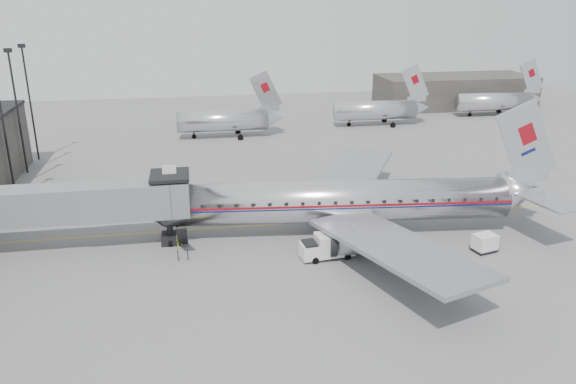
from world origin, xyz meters
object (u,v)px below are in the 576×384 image
at_px(service_van, 328,246).
at_px(baggage_cart_navy, 361,232).
at_px(ramp_worker, 180,237).
at_px(airliner, 345,201).
at_px(baggage_cart_white, 485,242).

height_order(service_van, baggage_cart_navy, service_van).
bearing_deg(service_van, baggage_cart_navy, 32.10).
distance_m(baggage_cart_navy, ramp_worker, 16.35).
height_order(airliner, baggage_cart_navy, airliner).
xyz_separation_m(service_van, baggage_cart_navy, (3.85, 3.03, -0.31)).
distance_m(airliner, baggage_cart_white, 12.74).
relative_size(airliner, baggage_cart_white, 17.27).
height_order(service_van, ramp_worker, service_van).
bearing_deg(ramp_worker, service_van, -40.06).
distance_m(airliner, ramp_worker, 15.41).
distance_m(service_van, baggage_cart_navy, 4.91).
xyz_separation_m(airliner, baggage_cart_white, (10.95, -6.08, -2.32)).
relative_size(baggage_cart_navy, baggage_cart_white, 0.97).
relative_size(service_van, ramp_worker, 2.60).
bearing_deg(service_van, airliner, 54.12).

